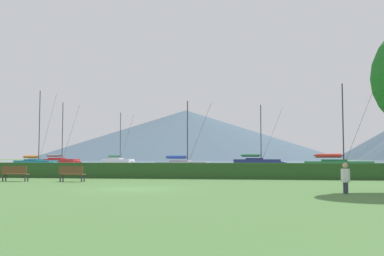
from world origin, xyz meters
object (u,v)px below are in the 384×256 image
sailboat_slip_4 (184,165)px  park_bench_near_path (72,173)px  sailboat_slip_6 (59,161)px  park_bench_under_tree (15,173)px  person_seated_viewer (345,177)px  sailboat_slip_7 (118,161)px  sailboat_slip_2 (339,165)px  sailboat_slip_3 (36,163)px  sailboat_slip_1 (258,162)px

sailboat_slip_4 → park_bench_near_path: sailboat_slip_4 is taller
sailboat_slip_6 → park_bench_under_tree: 66.86m
sailboat_slip_4 → person_seated_viewer: (12.86, -35.19, 0.07)m
sailboat_slip_6 → person_seated_viewer: bearing=-51.4°
sailboat_slip_6 → sailboat_slip_7: 18.44m
sailboat_slip_6 → person_seated_viewer: (44.52, -68.34, -0.10)m
sailboat_slip_2 → sailboat_slip_3: bearing=163.3°
park_bench_near_path → sailboat_slip_1: bearing=84.0°
sailboat_slip_3 → sailboat_slip_7: 37.49m
sailboat_slip_2 → sailboat_slip_6: size_ratio=0.73×
park_bench_near_path → sailboat_slip_2: bearing=56.7°
sailboat_slip_3 → park_bench_under_tree: 45.98m
sailboat_slip_1 → sailboat_slip_7: bearing=143.2°
sailboat_slip_1 → park_bench_under_tree: (-14.24, -52.23, -0.22)m
sailboat_slip_2 → sailboat_slip_3: (-43.53, 16.90, 0.01)m
sailboat_slip_1 → park_bench_under_tree: sailboat_slip_1 is taller
person_seated_viewer → sailboat_slip_2: bearing=72.1°
sailboat_slip_4 → person_seated_viewer: bearing=-60.2°
sailboat_slip_1 → park_bench_near_path: bearing=-99.9°
sailboat_slip_3 → sailboat_slip_2: bearing=-10.1°
sailboat_slip_6 → sailboat_slip_7: (6.87, 17.11, -0.03)m
sailboat_slip_2 → sailboat_slip_3: 46.69m
sailboat_slip_2 → park_bench_near_path: (-19.47, -24.23, -0.14)m
sailboat_slip_7 → park_bench_under_tree: sailboat_slip_7 is taller
sailboat_slip_3 → person_seated_viewer: sailboat_slip_3 is taller
sailboat_slip_4 → park_bench_under_tree: bearing=-91.5°
sailboat_slip_3 → park_bench_near_path: (24.05, -41.13, -0.14)m
sailboat_slip_2 → sailboat_slip_7: size_ratio=0.76×
sailboat_slip_2 → sailboat_slip_7: 68.89m
park_bench_near_path → park_bench_under_tree: size_ratio=0.98×
park_bench_near_path → person_seated_viewer: 16.32m
park_bench_under_tree → person_seated_viewer: bearing=-19.5°
sailboat_slip_1 → sailboat_slip_6: size_ratio=0.82×
sailboat_slip_1 → park_bench_near_path: size_ratio=6.47×
sailboat_slip_3 → sailboat_slip_6: bearing=116.7°
sailboat_slip_2 → sailboat_slip_4: bearing=171.4°
park_bench_under_tree → person_seated_viewer: (18.48, -6.76, 0.15)m
sailboat_slip_2 → sailboat_slip_6: (-49.18, 37.26, 0.11)m
park_bench_near_path → park_bench_under_tree: same height
sailboat_slip_3 → park_bench_under_tree: size_ratio=7.33×
sailboat_slip_7 → sailboat_slip_4: bearing=-50.1°
park_bench_near_path → person_seated_viewer: bearing=-19.3°
park_bench_near_path → person_seated_viewer: (14.81, -6.85, 0.16)m
sailboat_slip_2 → park_bench_near_path: size_ratio=5.79×
sailboat_slip_1 → sailboat_slip_3: 36.33m
sailboat_slip_3 → sailboat_slip_4: size_ratio=1.44×
sailboat_slip_1 → sailboat_slip_3: (-34.62, -11.01, -0.07)m
sailboat_slip_1 → park_bench_under_tree: 54.14m
sailboat_slip_7 → park_bench_under_tree: (19.17, -78.69, -0.22)m
sailboat_slip_2 → sailboat_slip_4: sailboat_slip_2 is taller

